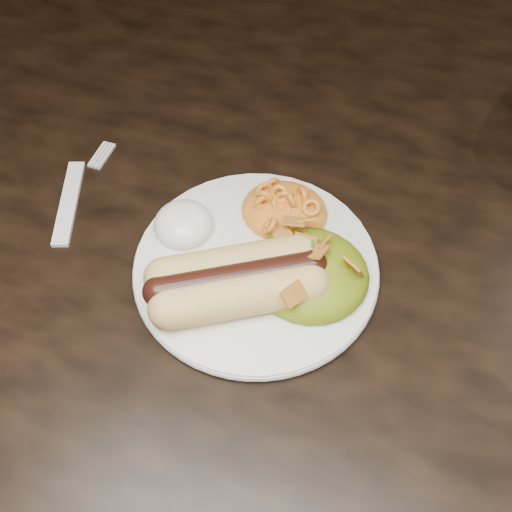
% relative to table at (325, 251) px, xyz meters
% --- Properties ---
extents(floor, '(4.00, 4.00, 0.00)m').
position_rel_table_xyz_m(floor, '(0.00, 0.00, -0.66)').
color(floor, '#412F15').
rests_on(floor, ground).
extents(table, '(1.60, 0.90, 0.75)m').
position_rel_table_xyz_m(table, '(0.00, 0.00, 0.00)').
color(table, black).
rests_on(table, floor).
extents(plate, '(0.26, 0.26, 0.01)m').
position_rel_table_xyz_m(plate, '(-0.04, -0.11, 0.10)').
color(plate, white).
rests_on(plate, table).
extents(hotdog, '(0.12, 0.12, 0.03)m').
position_rel_table_xyz_m(hotdog, '(-0.05, -0.14, 0.12)').
color(hotdog, '#CDBA70').
rests_on(hotdog, plate).
extents(mac_and_cheese, '(0.08, 0.08, 0.03)m').
position_rel_table_xyz_m(mac_and_cheese, '(-0.04, -0.05, 0.12)').
color(mac_and_cheese, orange).
rests_on(mac_and_cheese, plate).
extents(sour_cream, '(0.06, 0.06, 0.03)m').
position_rel_table_xyz_m(sour_cream, '(-0.11, -0.09, 0.12)').
color(sour_cream, white).
rests_on(sour_cream, plate).
extents(taco_salad, '(0.10, 0.09, 0.04)m').
position_rel_table_xyz_m(taco_salad, '(0.00, -0.11, 0.12)').
color(taco_salad, '#9A650B').
rests_on(taco_salad, plate).
extents(fork, '(0.06, 0.13, 0.00)m').
position_rel_table_xyz_m(fork, '(-0.23, -0.09, 0.09)').
color(fork, white).
rests_on(fork, table).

